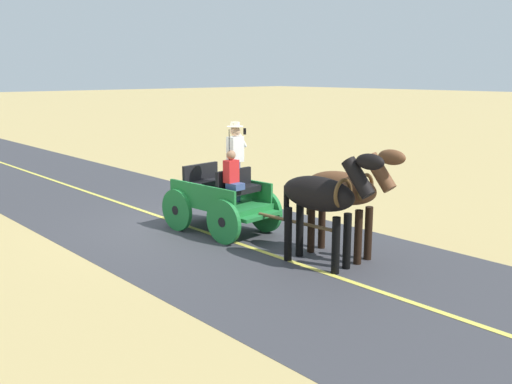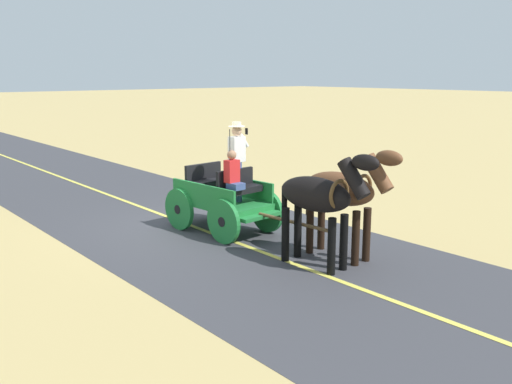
% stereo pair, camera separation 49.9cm
% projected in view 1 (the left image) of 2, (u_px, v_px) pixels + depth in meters
% --- Properties ---
extents(ground_plane, '(200.00, 200.00, 0.00)m').
position_uv_depth(ground_plane, '(187.00, 226.00, 13.40)').
color(ground_plane, tan).
extents(road_surface, '(5.75, 160.00, 0.01)m').
position_uv_depth(road_surface, '(187.00, 226.00, 13.40)').
color(road_surface, '#38383D').
rests_on(road_surface, ground).
extents(road_centre_stripe, '(0.12, 160.00, 0.00)m').
position_uv_depth(road_centre_stripe, '(187.00, 226.00, 13.40)').
color(road_centre_stripe, '#DBCC4C').
rests_on(road_centre_stripe, road_surface).
extents(horse_drawn_carriage, '(1.61, 4.52, 2.50)m').
position_uv_depth(horse_drawn_carriage, '(223.00, 197.00, 12.79)').
color(horse_drawn_carriage, '#1E7233').
rests_on(horse_drawn_carriage, ground).
extents(horse_near_side, '(0.72, 2.14, 2.21)m').
position_uv_depth(horse_near_side, '(345.00, 191.00, 10.91)').
color(horse_near_side, brown).
rests_on(horse_near_side, ground).
extents(horse_off_side, '(0.73, 2.14, 2.21)m').
position_uv_depth(horse_off_side, '(323.00, 197.00, 10.40)').
color(horse_off_side, black).
rests_on(horse_off_side, ground).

